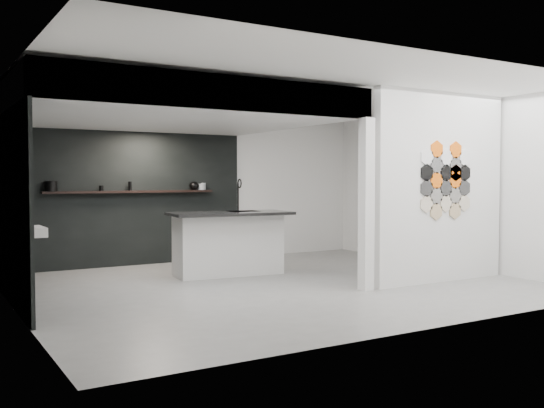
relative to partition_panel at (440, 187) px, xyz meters
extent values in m
cube|color=slate|center=(-2.23, 1.00, -1.40)|extent=(7.00, 6.00, 0.01)
cube|color=silver|center=(0.00, 0.00, 0.00)|extent=(2.45, 0.15, 2.80)
cube|color=black|center=(-3.52, 3.97, -0.22)|extent=(4.40, 0.04, 2.35)
cube|color=black|center=(-5.70, 2.00, -0.22)|extent=(0.04, 4.00, 2.35)
cube|color=silver|center=(-3.52, 2.00, 1.15)|extent=(4.40, 4.00, 0.40)
cube|color=silver|center=(-1.41, 0.00, -0.22)|extent=(0.16, 0.16, 2.35)
cube|color=silver|center=(-3.52, 0.08, 1.15)|extent=(4.40, 0.16, 0.40)
cube|color=silver|center=(-5.46, 1.80, -0.55)|extent=(0.40, 0.60, 0.12)
cube|color=black|center=(-3.43, 3.87, -0.10)|extent=(3.00, 0.15, 0.04)
cube|color=silver|center=(-2.42, 2.16, -0.92)|extent=(1.73, 0.78, 0.96)
cube|color=black|center=(-2.43, 2.07, -0.42)|extent=(1.97, 1.03, 0.04)
cube|color=black|center=(-2.14, 2.19, -0.41)|extent=(0.54, 0.47, 0.02)
cylinder|color=black|center=(-2.11, 2.41, -0.17)|extent=(0.03, 0.03, 0.45)
torus|color=black|center=(-2.12, 2.34, 0.05)|extent=(0.04, 0.16, 0.16)
cylinder|color=black|center=(-4.78, 3.87, 0.01)|extent=(0.26, 0.26, 0.17)
ellipsoid|color=black|center=(-2.26, 3.87, 0.00)|extent=(0.24, 0.24, 0.16)
cylinder|color=gray|center=(-2.12, 3.87, -0.02)|extent=(0.18, 0.18, 0.11)
cylinder|color=gray|center=(-2.08, 3.87, -0.02)|extent=(0.12, 0.12, 0.13)
cylinder|color=black|center=(-3.46, 3.87, 0.00)|extent=(0.07, 0.07, 0.16)
cylinder|color=black|center=(-3.96, 3.87, -0.04)|extent=(0.10, 0.10, 0.09)
cylinder|color=beige|center=(-0.37, -0.09, -0.24)|extent=(0.26, 0.02, 0.26)
cylinder|color=#2D2D2D|center=(-0.37, -0.09, -0.01)|extent=(0.26, 0.02, 0.26)
cylinder|color=black|center=(-0.37, -0.09, 0.21)|extent=(0.26, 0.02, 0.26)
cylinder|color=white|center=(-0.37, -0.09, 0.44)|extent=(0.26, 0.02, 0.26)
cylinder|color=tan|center=(-0.17, -0.09, -0.35)|extent=(0.26, 0.02, 0.26)
cylinder|color=#66635E|center=(-0.17, -0.09, -0.13)|extent=(0.26, 0.02, 0.26)
cylinder|color=orange|center=(-0.17, -0.09, 0.10)|extent=(0.26, 0.02, 0.26)
cylinder|color=black|center=(-0.17, -0.09, 0.33)|extent=(0.26, 0.02, 0.26)
cylinder|color=orange|center=(-0.17, -0.09, 0.55)|extent=(0.26, 0.02, 0.26)
cylinder|color=beige|center=(0.02, -0.09, -0.24)|extent=(0.26, 0.02, 0.26)
cylinder|color=#2D2D2D|center=(0.02, -0.09, -0.01)|extent=(0.26, 0.02, 0.26)
cylinder|color=black|center=(0.02, -0.09, 0.21)|extent=(0.26, 0.02, 0.26)
cylinder|color=white|center=(0.02, -0.09, 0.44)|extent=(0.26, 0.02, 0.26)
cylinder|color=tan|center=(0.22, -0.09, -0.35)|extent=(0.26, 0.02, 0.26)
cylinder|color=#66635E|center=(0.22, -0.09, -0.13)|extent=(0.26, 0.02, 0.26)
cylinder|color=orange|center=(0.22, -0.09, 0.10)|extent=(0.26, 0.02, 0.26)
cylinder|color=black|center=(0.22, -0.09, 0.33)|extent=(0.26, 0.02, 0.26)
cylinder|color=orange|center=(0.22, -0.09, 0.55)|extent=(0.26, 0.02, 0.26)
cylinder|color=beige|center=(0.42, -0.09, -0.24)|extent=(0.26, 0.02, 0.26)
cylinder|color=#2D2D2D|center=(0.42, -0.09, -0.01)|extent=(0.26, 0.02, 0.26)
cylinder|color=black|center=(0.42, -0.09, 0.21)|extent=(0.26, 0.02, 0.26)
cylinder|color=white|center=(0.42, -0.09, 0.44)|extent=(0.26, 0.02, 0.26)
cylinder|color=orange|center=(0.22, -0.09, 0.21)|extent=(0.26, 0.02, 0.26)
camera|label=1|loc=(-6.73, -6.40, 0.13)|focal=40.00mm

